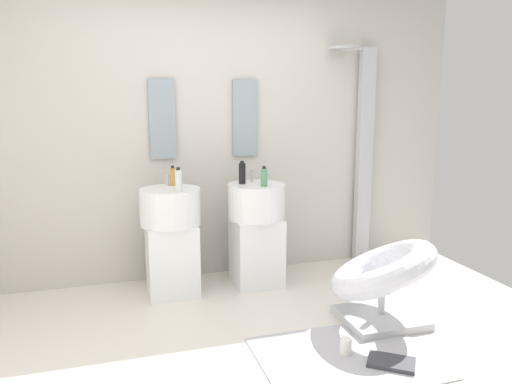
# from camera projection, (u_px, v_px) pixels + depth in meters

# --- Properties ---
(ground_plane) EXTENTS (4.80, 3.60, 0.04)m
(ground_plane) POSITION_uv_depth(u_px,v_px,m) (259.00, 362.00, 3.09)
(ground_plane) COLOR silver
(rear_partition) EXTENTS (4.80, 0.10, 2.60)m
(rear_partition) POSITION_uv_depth(u_px,v_px,m) (203.00, 131.00, 4.39)
(rear_partition) COLOR beige
(rear_partition) RESTS_ON ground_plane
(pedestal_sink_left) EXTENTS (0.49, 0.49, 0.98)m
(pedestal_sink_left) POSITION_uv_depth(u_px,v_px,m) (171.00, 237.00, 4.05)
(pedestal_sink_left) COLOR white
(pedestal_sink_left) RESTS_ON ground_plane
(pedestal_sink_right) EXTENTS (0.49, 0.49, 0.98)m
(pedestal_sink_right) POSITION_uv_depth(u_px,v_px,m) (256.00, 230.00, 4.26)
(pedestal_sink_right) COLOR white
(pedestal_sink_right) RESTS_ON ground_plane
(vanity_mirror_left) EXTENTS (0.22, 0.03, 0.67)m
(vanity_mirror_left) POSITION_uv_depth(u_px,v_px,m) (162.00, 119.00, 4.20)
(vanity_mirror_left) COLOR #8C9EA8
(vanity_mirror_right) EXTENTS (0.22, 0.03, 0.67)m
(vanity_mirror_right) POSITION_uv_depth(u_px,v_px,m) (245.00, 118.00, 4.41)
(vanity_mirror_right) COLOR #8C9EA8
(shower_column) EXTENTS (0.49, 0.24, 2.05)m
(shower_column) POSITION_uv_depth(u_px,v_px,m) (363.00, 152.00, 4.76)
(shower_column) COLOR #B7BABF
(shower_column) RESTS_ON ground_plane
(lounge_chair) EXTENTS (1.10, 1.10, 0.65)m
(lounge_chair) POSITION_uv_depth(u_px,v_px,m) (383.00, 276.00, 3.54)
(lounge_chair) COLOR #B7BABF
(lounge_chair) RESTS_ON ground_plane
(area_rug) EXTENTS (1.07, 0.84, 0.01)m
(area_rug) POSITION_uv_depth(u_px,v_px,m) (346.00, 358.00, 3.10)
(area_rug) COLOR #B2B2B7
(area_rug) RESTS_ON ground_plane
(magazine_charcoal) EXTENTS (0.33, 0.31, 0.03)m
(magazine_charcoal) POSITION_uv_depth(u_px,v_px,m) (391.00, 362.00, 3.01)
(magazine_charcoal) COLOR #38383D
(magazine_charcoal) RESTS_ON area_rug
(coffee_mug) EXTENTS (0.07, 0.07, 0.11)m
(coffee_mug) POSITION_uv_depth(u_px,v_px,m) (346.00, 346.00, 3.12)
(coffee_mug) COLOR white
(coffee_mug) RESTS_ON area_rug
(soap_bottle_clear) EXTENTS (0.05, 0.05, 0.19)m
(soap_bottle_clear) POSITION_uv_depth(u_px,v_px,m) (178.00, 181.00, 3.82)
(soap_bottle_clear) COLOR silver
(soap_bottle_clear) RESTS_ON pedestal_sink_left
(soap_bottle_green) EXTENTS (0.05, 0.05, 0.17)m
(soap_bottle_green) POSITION_uv_depth(u_px,v_px,m) (264.00, 177.00, 4.06)
(soap_bottle_green) COLOR #59996B
(soap_bottle_green) RESTS_ON pedestal_sink_right
(soap_bottle_amber) EXTENTS (0.04, 0.04, 0.17)m
(soap_bottle_amber) POSITION_uv_depth(u_px,v_px,m) (173.00, 177.00, 4.08)
(soap_bottle_amber) COLOR #C68C38
(soap_bottle_amber) RESTS_ON pedestal_sink_left
(soap_bottle_black) EXTENTS (0.06, 0.06, 0.19)m
(soap_bottle_black) POSITION_uv_depth(u_px,v_px,m) (242.00, 173.00, 4.18)
(soap_bottle_black) COLOR black
(soap_bottle_black) RESTS_ON pedestal_sink_right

